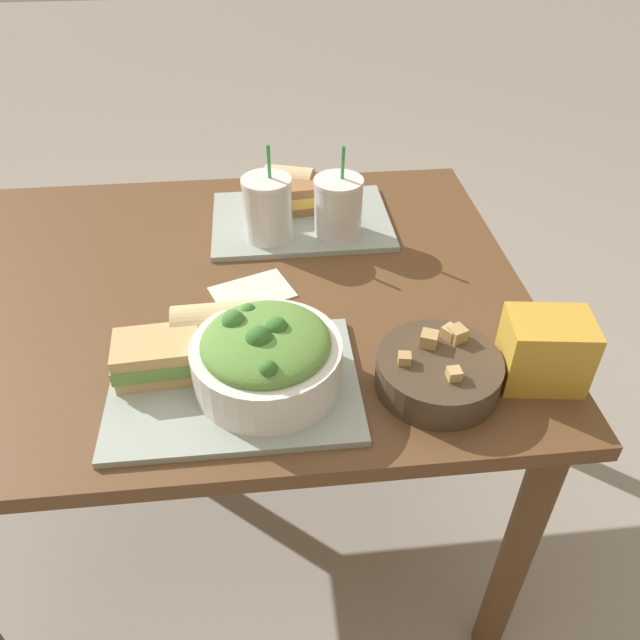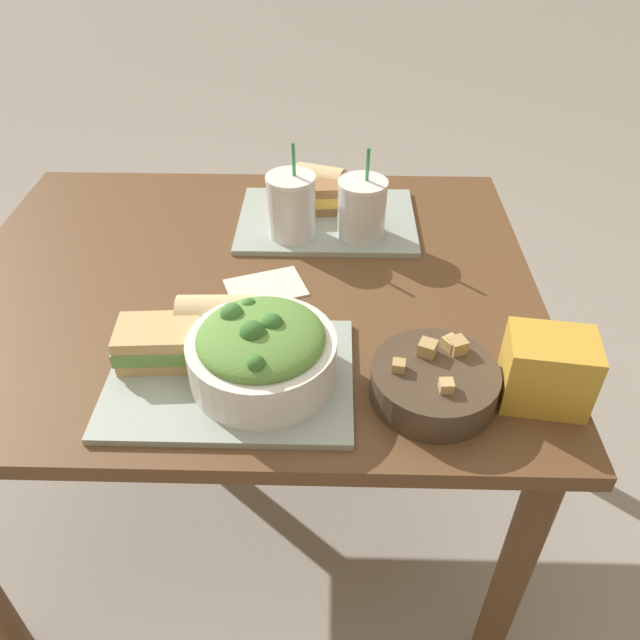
# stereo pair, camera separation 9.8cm
# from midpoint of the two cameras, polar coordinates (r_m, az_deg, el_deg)

# --- Properties ---
(ground_plane) EXTENTS (12.00, 12.00, 0.00)m
(ground_plane) POSITION_cam_midpoint_polar(r_m,az_deg,el_deg) (1.72, -3.32, -16.12)
(ground_plane) COLOR gray
(dining_table) EXTENTS (1.12, 0.91, 0.71)m
(dining_table) POSITION_cam_midpoint_polar(r_m,az_deg,el_deg) (1.27, -4.32, -0.10)
(dining_table) COLOR brown
(dining_table) RESTS_ON ground_plane
(tray_near) EXTENTS (0.38, 0.28, 0.01)m
(tray_near) POSITION_cam_midpoint_polar(r_m,az_deg,el_deg) (0.99, -5.35, -5.33)
(tray_near) COLOR #99A89E
(tray_near) RESTS_ON dining_table
(tray_far) EXTENTS (0.38, 0.28, 0.01)m
(tray_far) POSITION_cam_midpoint_polar(r_m,az_deg,el_deg) (1.39, 2.68, 9.03)
(tray_far) COLOR #99A89E
(tray_far) RESTS_ON dining_table
(salad_bowl) EXTENTS (0.23, 0.23, 0.12)m
(salad_bowl) POSITION_cam_midpoint_polar(r_m,az_deg,el_deg) (0.94, -2.41, -2.95)
(salad_bowl) COLOR white
(salad_bowl) RESTS_ON tray_near
(soup_bowl) EXTENTS (0.19, 0.19, 0.08)m
(soup_bowl) POSITION_cam_midpoint_polar(r_m,az_deg,el_deg) (0.97, 13.26, -5.61)
(soup_bowl) COLOR #473828
(soup_bowl) RESTS_ON dining_table
(sandwich_near) EXTENTS (0.14, 0.10, 0.06)m
(sandwich_near) POSITION_cam_midpoint_polar(r_m,az_deg,el_deg) (1.01, -11.83, -2.17)
(sandwich_near) COLOR tan
(sandwich_near) RESTS_ON tray_near
(baguette_near) EXTENTS (0.15, 0.08, 0.08)m
(baguette_near) POSITION_cam_midpoint_polar(r_m,az_deg,el_deg) (1.04, -5.98, 0.14)
(baguette_near) COLOR #DBBC84
(baguette_near) RESTS_ON tray_near
(sandwich_far) EXTENTS (0.15, 0.10, 0.06)m
(sandwich_far) POSITION_cam_midpoint_polar(r_m,az_deg,el_deg) (1.40, 2.15, 11.26)
(sandwich_far) COLOR olive
(sandwich_far) RESTS_ON tray_far
(baguette_far) EXTENTS (0.13, 0.11, 0.08)m
(baguette_far) POSITION_cam_midpoint_polar(r_m,az_deg,el_deg) (1.45, 2.01, 12.42)
(baguette_far) COLOR #DBBC84
(baguette_far) RESTS_ON tray_far
(drink_cup_dark) EXTENTS (0.10, 0.10, 0.20)m
(drink_cup_dark) POSITION_cam_midpoint_polar(r_m,az_deg,el_deg) (1.29, -0.45, 10.17)
(drink_cup_dark) COLOR silver
(drink_cup_dark) RESTS_ON tray_far
(drink_cup_red) EXTENTS (0.10, 0.10, 0.19)m
(drink_cup_red) POSITION_cam_midpoint_polar(r_m,az_deg,el_deg) (1.30, 6.03, 9.88)
(drink_cup_red) COLOR silver
(drink_cup_red) RESTS_ON tray_far
(chip_bag) EXTENTS (0.14, 0.11, 0.12)m
(chip_bag) POSITION_cam_midpoint_polar(r_m,az_deg,el_deg) (1.00, 22.75, -4.38)
(chip_bag) COLOR gold
(chip_bag) RESTS_ON dining_table
(napkin_folded) EXTENTS (0.17, 0.14, 0.00)m
(napkin_folded) POSITION_cam_midpoint_polar(r_m,az_deg,el_deg) (1.18, -2.64, 2.90)
(napkin_folded) COLOR silver
(napkin_folded) RESTS_ON dining_table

